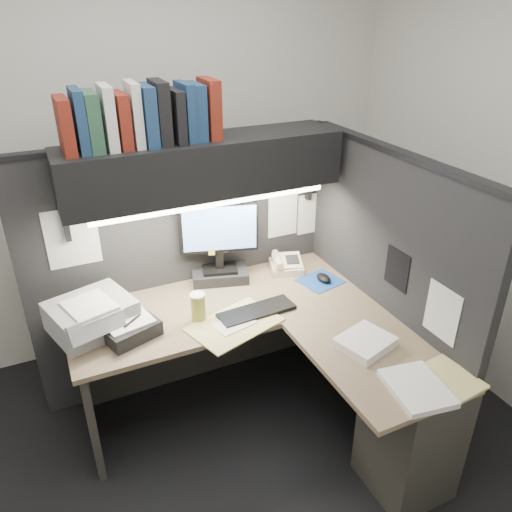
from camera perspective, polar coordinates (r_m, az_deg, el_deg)
name	(u,v)px	position (r m, az deg, el deg)	size (l,w,h in m)	color
floor	(241,470)	(2.99, -1.68, -23.23)	(3.50, 3.50, 0.00)	black
wall_back	(149,160)	(3.48, -12.09, 10.65)	(3.50, 0.04, 2.70)	silver
partition_back	(185,268)	(3.17, -8.10, -1.38)	(1.90, 0.06, 1.60)	black
partition_right	(382,291)	(2.99, 14.17, -3.89)	(0.06, 1.50, 1.60)	black
desk	(312,386)	(2.81, 6.46, -14.50)	(1.70, 1.53, 0.73)	#7E6E50
overhead_shelf	(204,166)	(2.77, -5.99, 10.19)	(1.55, 0.34, 0.30)	black
task_light_tube	(214,204)	(2.70, -4.81, 5.97)	(0.04, 0.04, 1.32)	white
monitor	(219,250)	(3.07, -4.22, 0.64)	(0.47, 0.30, 0.52)	black
keyboard	(257,311)	(2.83, 0.07, -6.33)	(0.44, 0.15, 0.02)	black
mousepad	(320,281)	(3.16, 7.36, -2.85)	(0.24, 0.22, 0.00)	#1B4596
mouse	(323,278)	(3.15, 7.72, -2.49)	(0.07, 0.11, 0.04)	black
telephone	(286,265)	(3.25, 3.48, -0.98)	(0.20, 0.21, 0.08)	beige
coffee_cup	(198,308)	(2.76, -6.62, -5.88)	(0.08, 0.08, 0.15)	#B19F47
printer	(92,315)	(2.81, -18.27, -6.47)	(0.41, 0.35, 0.16)	#999B9E
notebook_stack	(130,329)	(2.72, -14.26, -8.07)	(0.27, 0.23, 0.08)	black
open_folder	(234,324)	(2.74, -2.48, -7.81)	(0.48, 0.31, 0.01)	#CDBF73
paper_stack_a	(365,342)	(2.63, 12.37, -9.62)	(0.26, 0.22, 0.05)	white
paper_stack_b	(417,388)	(2.44, 17.91, -14.17)	(0.24, 0.30, 0.03)	white
manila_stack	(450,378)	(2.55, 21.28, -12.89)	(0.21, 0.27, 0.02)	#CDBF73
binder_row	(143,116)	(2.62, -12.81, 15.34)	(0.79, 0.25, 0.31)	maroon
pinned_papers	(267,243)	(2.88, 1.28, 1.44)	(1.76, 1.31, 0.51)	white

